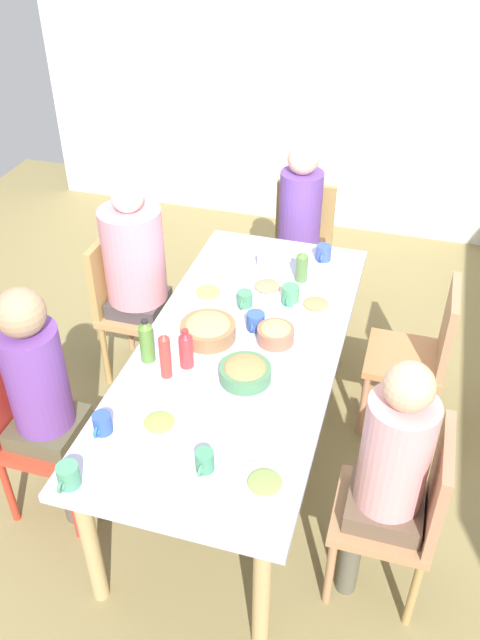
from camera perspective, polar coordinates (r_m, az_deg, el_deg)
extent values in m
plane|color=olive|center=(3.57, 0.00, -11.74)|extent=(6.46, 6.46, 0.00)
cube|color=silver|center=(5.26, 9.04, 21.07)|extent=(0.12, 4.91, 2.60)
cube|color=#B0B9D4|center=(3.06, 0.00, -2.56)|extent=(2.06, 0.92, 0.04)
cylinder|color=tan|center=(4.09, -1.16, 2.13)|extent=(0.07, 0.07, 0.71)
cylinder|color=tan|center=(2.86, -12.88, -18.58)|extent=(0.07, 0.07, 0.71)
cylinder|color=tan|center=(3.97, 8.76, 0.47)|extent=(0.07, 0.07, 0.71)
cylinder|color=tan|center=(2.69, 1.90, -22.53)|extent=(0.07, 0.07, 0.71)
cube|color=tan|center=(3.85, -8.72, 0.72)|extent=(0.40, 0.40, 0.04)
cylinder|color=#AA7F5B|center=(4.16, -9.65, -0.10)|extent=(0.04, 0.04, 0.43)
cylinder|color=#AF854B|center=(3.93, -11.67, -2.94)|extent=(0.04, 0.04, 0.43)
cylinder|color=tan|center=(4.05, -5.28, -0.90)|extent=(0.04, 0.04, 0.43)
cylinder|color=#A8764E|center=(3.80, -7.07, -3.89)|extent=(0.04, 0.04, 0.43)
cube|color=#A5874C|center=(3.79, -11.53, 4.04)|extent=(0.38, 0.04, 0.45)
cylinder|color=#3C414C|center=(4.00, -6.67, -1.37)|extent=(0.09, 0.09, 0.45)
cylinder|color=#384941|center=(3.88, -7.54, -2.76)|extent=(0.09, 0.09, 0.45)
cube|color=#433B3E|center=(3.81, -8.80, 1.45)|extent=(0.30, 0.30, 0.10)
cylinder|color=pink|center=(3.64, -9.26, 5.61)|extent=(0.34, 0.34, 0.54)
sphere|color=beige|center=(3.48, -9.82, 10.56)|extent=(0.17, 0.17, 0.17)
cube|color=#AF864D|center=(4.30, 5.00, 5.18)|extent=(0.40, 0.40, 0.04)
cylinder|color=#AE774C|center=(4.53, 7.41, 3.49)|extent=(0.04, 0.04, 0.43)
cylinder|color=#A98349|center=(4.58, 3.23, 4.16)|extent=(0.04, 0.04, 0.43)
cylinder|color=tan|center=(4.25, 6.60, 1.10)|extent=(0.04, 0.04, 0.43)
cylinder|color=#AB8154|center=(4.31, 2.16, 1.84)|extent=(0.04, 0.04, 0.43)
cube|color=#A5834A|center=(4.34, 5.68, 9.02)|extent=(0.04, 0.38, 0.45)
cylinder|color=brown|center=(4.32, 5.61, 1.92)|extent=(0.09, 0.09, 0.45)
cylinder|color=brown|center=(4.34, 3.55, 2.26)|extent=(0.09, 0.09, 0.45)
cube|color=brown|center=(4.26, 5.05, 5.87)|extent=(0.30, 0.30, 0.10)
cylinder|color=#664199|center=(4.12, 5.27, 9.48)|extent=(0.26, 0.26, 0.50)
sphere|color=beige|center=(3.98, 5.54, 13.80)|extent=(0.19, 0.19, 0.19)
cube|color=#A47851|center=(2.84, 12.34, -16.21)|extent=(0.40, 0.40, 0.04)
cylinder|color=#A7844C|center=(2.93, 14.88, -22.01)|extent=(0.04, 0.04, 0.43)
cylinder|color=#A77D4B|center=(3.13, 15.35, -16.80)|extent=(0.04, 0.04, 0.43)
cylinder|color=#A57853|center=(2.92, 7.83, -20.90)|extent=(0.04, 0.04, 0.43)
cylinder|color=#B6854B|center=(3.12, 8.95, -15.77)|extent=(0.04, 0.04, 0.43)
cube|color=#AD7757|center=(2.67, 16.92, -13.73)|extent=(0.38, 0.04, 0.45)
cylinder|color=#575344|center=(2.96, 9.58, -19.61)|extent=(0.09, 0.09, 0.45)
cylinder|color=brown|center=(3.06, 10.04, -17.19)|extent=(0.09, 0.09, 0.45)
cube|color=brown|center=(2.79, 12.50, -15.46)|extent=(0.30, 0.30, 0.10)
cylinder|color=#D29497|center=(2.57, 13.39, -11.25)|extent=(0.26, 0.26, 0.51)
sphere|color=tan|center=(2.33, 14.54, -5.65)|extent=(0.19, 0.19, 0.19)
cube|color=red|center=(3.18, -16.18, -9.80)|extent=(0.40, 0.40, 0.04)
cylinder|color=#B9311D|center=(3.50, -16.61, -9.79)|extent=(0.04, 0.04, 0.43)
cylinder|color=#B73220|center=(3.33, -19.56, -13.73)|extent=(0.04, 0.04, 0.43)
cylinder|color=red|center=(3.36, -11.56, -11.19)|extent=(0.04, 0.04, 0.43)
cylinder|color=#B4312A|center=(3.18, -14.29, -15.45)|extent=(0.04, 0.04, 0.43)
cube|color=red|center=(3.11, -19.77, -5.95)|extent=(0.38, 0.04, 0.45)
cylinder|color=brown|center=(3.33, -13.36, -11.85)|extent=(0.09, 0.09, 0.45)
cylinder|color=brown|center=(3.25, -14.67, -13.83)|extent=(0.09, 0.09, 0.45)
cube|color=brown|center=(3.13, -16.36, -9.04)|extent=(0.30, 0.30, 0.10)
cylinder|color=#6A3C90|center=(2.93, -17.35, -4.87)|extent=(0.26, 0.26, 0.51)
sphere|color=#A17D5D|center=(2.73, -18.64, 0.62)|extent=(0.21, 0.21, 0.21)
cube|color=#B37748|center=(3.58, 14.14, -3.28)|extent=(0.40, 0.40, 0.04)
cylinder|color=#A57E52|center=(3.60, 16.08, -8.15)|extent=(0.04, 0.04, 0.43)
cylinder|color=#A77D51|center=(3.86, 16.36, -4.71)|extent=(0.04, 0.04, 0.43)
cylinder|color=#B4795A|center=(3.59, 10.69, -7.26)|extent=(0.04, 0.04, 0.43)
cylinder|color=#A4794C|center=(3.85, 11.36, -3.87)|extent=(0.04, 0.04, 0.43)
cube|color=#A57D59|center=(3.44, 17.66, -0.75)|extent=(0.38, 0.04, 0.45)
cylinder|color=white|center=(3.31, 6.63, 1.16)|extent=(0.23, 0.23, 0.01)
ellipsoid|color=#D17F52|center=(3.30, 6.65, 1.44)|extent=(0.13, 0.13, 0.02)
cylinder|color=silver|center=(2.68, -7.02, -9.10)|extent=(0.23, 0.23, 0.01)
ellipsoid|color=#879F48|center=(2.66, -7.05, -8.81)|extent=(0.12, 0.12, 0.02)
cylinder|color=silver|center=(2.46, 2.16, -14.22)|extent=(0.23, 0.23, 0.01)
ellipsoid|color=olive|center=(2.44, 2.17, -13.93)|extent=(0.13, 0.13, 0.02)
cylinder|color=white|center=(3.38, -2.78, 2.20)|extent=(0.23, 0.23, 0.01)
ellipsoid|color=tan|center=(3.37, -2.79, 2.47)|extent=(0.13, 0.13, 0.02)
cylinder|color=white|center=(3.42, 2.38, 2.72)|extent=(0.24, 0.24, 0.01)
ellipsoid|color=tan|center=(3.41, 2.38, 3.00)|extent=(0.13, 0.13, 0.02)
cylinder|color=#47764D|center=(2.85, 0.45, -4.64)|extent=(0.23, 0.23, 0.07)
ellipsoid|color=#B47B49|center=(2.83, 0.45, -4.14)|extent=(0.18, 0.18, 0.04)
cylinder|color=#A06148|center=(3.06, 3.12, -1.30)|extent=(0.17, 0.17, 0.07)
ellipsoid|color=tan|center=(3.04, 3.14, -0.75)|extent=(0.14, 0.14, 0.04)
cylinder|color=#946641|center=(3.08, -2.80, -0.95)|extent=(0.26, 0.26, 0.08)
ellipsoid|color=#8DAD62|center=(3.06, -2.82, -0.37)|extent=(0.21, 0.21, 0.04)
cylinder|color=#428560|center=(2.49, -3.09, -12.16)|extent=(0.07, 0.07, 0.09)
torus|color=#498761|center=(2.46, -3.45, -12.95)|extent=(0.05, 0.01, 0.05)
cylinder|color=#488861|center=(3.29, 0.42, 1.85)|extent=(0.08, 0.08, 0.08)
torus|color=#488763|center=(3.25, 0.18, 1.36)|extent=(0.05, 0.01, 0.05)
cylinder|color=white|center=(3.61, 2.11, 5.25)|extent=(0.07, 0.07, 0.08)
torus|color=white|center=(3.57, 1.91, 4.86)|extent=(0.05, 0.01, 0.05)
cylinder|color=#498C69|center=(2.51, -14.73, -12.97)|extent=(0.08, 0.08, 0.09)
torus|color=#498369|center=(2.49, -15.32, -13.84)|extent=(0.05, 0.01, 0.05)
cylinder|color=#3B53A5|center=(3.69, 7.30, 5.83)|extent=(0.08, 0.08, 0.09)
torus|color=#3157A4|center=(3.65, 7.14, 5.42)|extent=(0.05, 0.01, 0.05)
cylinder|color=#4A9464|center=(3.31, 4.41, 2.21)|extent=(0.09, 0.09, 0.10)
torus|color=#418E67|center=(3.27, 4.19, 1.68)|extent=(0.05, 0.01, 0.05)
cylinder|color=#2F4FA6|center=(2.67, -11.90, -8.80)|extent=(0.07, 0.07, 0.09)
torus|color=#2861A6|center=(2.64, -12.37, -9.51)|extent=(0.05, 0.01, 0.05)
cylinder|color=#33529D|center=(3.13, 1.37, -0.09)|extent=(0.09, 0.09, 0.08)
torus|color=#32519D|center=(3.09, 1.10, -0.68)|extent=(0.05, 0.01, 0.05)
cylinder|color=#51773F|center=(3.48, 5.39, 4.51)|extent=(0.06, 0.06, 0.15)
cone|color=#538536|center=(3.44, 5.48, 5.75)|extent=(0.06, 0.06, 0.03)
cylinder|color=white|center=(3.43, 5.50, 6.04)|extent=(0.03, 0.03, 0.01)
cylinder|color=#518232|center=(2.95, -8.12, -2.06)|extent=(0.06, 0.06, 0.18)
cone|color=#56822E|center=(2.88, -8.30, -0.42)|extent=(0.06, 0.06, 0.03)
cylinder|color=black|center=(2.87, -8.33, -0.10)|extent=(0.03, 0.03, 0.01)
cylinder|color=red|center=(2.84, -6.53, -3.26)|extent=(0.05, 0.05, 0.21)
cone|color=red|center=(2.77, -6.69, -1.39)|extent=(0.05, 0.05, 0.03)
cylinder|color=white|center=(2.76, -6.72, -1.06)|extent=(0.03, 0.03, 0.01)
cylinder|color=red|center=(2.90, -4.71, -2.77)|extent=(0.06, 0.06, 0.16)
cone|color=red|center=(2.84, -4.80, -1.30)|extent=(0.06, 0.06, 0.03)
cylinder|color=red|center=(2.83, -4.82, -0.98)|extent=(0.03, 0.03, 0.01)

